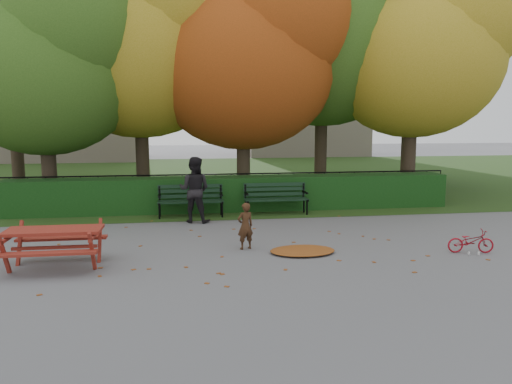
{
  "coord_description": "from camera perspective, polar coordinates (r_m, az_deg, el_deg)",
  "views": [
    {
      "loc": [
        -1.6,
        -10.06,
        2.64
      ],
      "look_at": [
        0.16,
        1.28,
        1.0
      ],
      "focal_mm": 35.0,
      "sensor_mm": 36.0,
      "label": 1
    }
  ],
  "objects": [
    {
      "name": "tree_a",
      "position": [
        16.15,
        -22.31,
        14.24
      ],
      "size": [
        5.88,
        5.6,
        7.48
      ],
      "color": "#2E2018",
      "rests_on": "ground"
    },
    {
      "name": "picnic_table",
      "position": [
        9.73,
        -22.06,
        -4.84
      ],
      "size": [
        1.68,
        1.35,
        0.81
      ],
      "rotation": [
        0.0,
        0.0,
        -0.01
      ],
      "color": "maroon",
      "rests_on": "ground"
    },
    {
      "name": "tree_g",
      "position": [
        22.33,
        18.3,
        14.77
      ],
      "size": [
        6.3,
        6.0,
        8.55
      ],
      "color": "#2E2018",
      "rests_on": "ground"
    },
    {
      "name": "hedge",
      "position": [
        14.8,
        -2.52,
        -0.18
      ],
      "size": [
        13.0,
        0.9,
        1.0
      ],
      "primitive_type": "cube",
      "color": "black",
      "rests_on": "ground"
    },
    {
      "name": "tree_d",
      "position": [
        18.44,
        9.1,
        18.49
      ],
      "size": [
        7.14,
        6.8,
        9.58
      ],
      "color": "#2E2018",
      "rests_on": "ground"
    },
    {
      "name": "bench_right",
      "position": [
        14.18,
        2.26,
        -0.46
      ],
      "size": [
        1.8,
        0.57,
        0.88
      ],
      "color": "black",
      "rests_on": "ground"
    },
    {
      "name": "building_right",
      "position": [
        39.39,
        5.47,
        13.01
      ],
      "size": [
        9.0,
        6.0,
        12.0
      ],
      "primitive_type": "cube",
      "color": "#C3AF9B",
      "rests_on": "ground"
    },
    {
      "name": "adult",
      "position": [
        13.08,
        -7.05,
        0.26
      ],
      "size": [
        1.0,
        0.89,
        1.72
      ],
      "primitive_type": "imported",
      "rotation": [
        0.0,
        0.0,
        2.81
      ],
      "color": "black",
      "rests_on": "ground"
    },
    {
      "name": "tree_c",
      "position": [
        16.35,
        -0.18,
        15.82
      ],
      "size": [
        6.3,
        6.0,
        8.0
      ],
      "color": "#2E2018",
      "rests_on": "ground"
    },
    {
      "name": "bicycle",
      "position": [
        10.96,
        23.33,
        -5.19
      ],
      "size": [
        0.95,
        0.49,
        0.48
      ],
      "primitive_type": "imported",
      "rotation": [
        0.0,
        0.0,
        1.38
      ],
      "color": "maroon",
      "rests_on": "ground"
    },
    {
      "name": "child",
      "position": [
        10.31,
        -1.23,
        -3.91
      ],
      "size": [
        0.41,
        0.33,
        0.98
      ],
      "primitive_type": "imported",
      "rotation": [
        0.0,
        0.0,
        3.46
      ],
      "color": "#3A2212",
      "rests_on": "ground"
    },
    {
      "name": "grass_strip",
      "position": [
        24.25,
        -4.98,
        1.88
      ],
      "size": [
        90.0,
        90.0,
        0.0
      ],
      "primitive_type": "plane",
      "color": "#253D18",
      "rests_on": "ground"
    },
    {
      "name": "leaf_scatter",
      "position": [
        10.8,
        -0.04,
        -5.97
      ],
      "size": [
        9.0,
        5.7,
        0.01
      ],
      "primitive_type": null,
      "color": "brown",
      "rests_on": "ground"
    },
    {
      "name": "bench_left",
      "position": [
        13.92,
        -7.48,
        -0.69
      ],
      "size": [
        1.8,
        0.57,
        0.88
      ],
      "color": "black",
      "rests_on": "ground"
    },
    {
      "name": "tree_e",
      "position": [
        17.95,
        18.9,
        15.54
      ],
      "size": [
        6.09,
        5.8,
        8.16
      ],
      "color": "#2E2018",
      "rests_on": "ground"
    },
    {
      "name": "tree_f",
      "position": [
        20.3,
        -25.57,
        16.02
      ],
      "size": [
        6.93,
        6.6,
        9.19
      ],
      "color": "#2E2018",
      "rests_on": "ground"
    },
    {
      "name": "iron_fence",
      "position": [
        15.58,
        -2.84,
        0.37
      ],
      "size": [
        14.0,
        0.04,
        1.02
      ],
      "color": "black",
      "rests_on": "ground"
    },
    {
      "name": "ground",
      "position": [
        10.52,
        0.21,
        -6.4
      ],
      "size": [
        90.0,
        90.0,
        0.0
      ],
      "primitive_type": "plane",
      "color": "slate",
      "rests_on": "ground"
    },
    {
      "name": "building_left",
      "position": [
        37.13,
        -20.99,
        15.15
      ],
      "size": [
        10.0,
        7.0,
        15.0
      ],
      "primitive_type": "cube",
      "color": "#C3AF9B",
      "rests_on": "ground"
    },
    {
      "name": "tree_b",
      "position": [
        17.05,
        -12.09,
        17.3
      ],
      "size": [
        6.72,
        6.4,
        8.79
      ],
      "color": "#2E2018",
      "rests_on": "ground"
    },
    {
      "name": "leaf_pile",
      "position": [
        10.17,
        5.33,
        -6.68
      ],
      "size": [
        1.44,
        1.1,
        0.09
      ],
      "primitive_type": "ellipsoid",
      "rotation": [
        0.0,
        0.0,
        0.15
      ],
      "color": "brown",
      "rests_on": "ground"
    }
  ]
}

